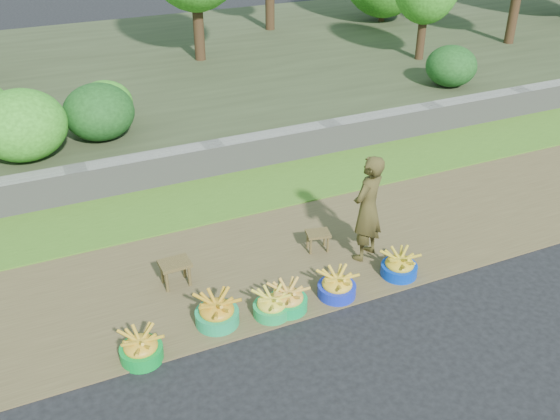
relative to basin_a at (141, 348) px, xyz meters
name	(u,v)px	position (x,y,z in m)	size (l,w,h in m)	color
ground_plane	(328,313)	(2.19, -0.15, -0.16)	(120.00, 120.00, 0.00)	black
dirt_shoulder	(284,259)	(2.19, 1.10, -0.15)	(80.00, 2.50, 0.02)	brown
grass_verge	(231,194)	(2.19, 3.10, -0.14)	(80.00, 1.50, 0.04)	#467920
retaining_wall	(213,159)	(2.19, 3.95, 0.12)	(80.00, 0.35, 0.55)	gray
earth_bank	(143,78)	(2.19, 8.85, 0.09)	(80.00, 10.00, 0.50)	#353F25
basin_a	(141,348)	(0.00, 0.00, 0.00)	(0.47, 0.47, 0.35)	#058F2C
basin_b	(217,312)	(0.94, 0.21, 0.02)	(0.51, 0.51, 0.38)	#17985A
basin_c	(272,305)	(1.57, 0.09, -0.01)	(0.44, 0.44, 0.33)	green
basin_d	(288,299)	(1.79, 0.11, 0.00)	(0.47, 0.47, 0.35)	#079D49
basin_e	(337,286)	(2.45, 0.10, 0.00)	(0.47, 0.47, 0.35)	#1429C2
basin_f	(399,266)	(3.39, 0.14, 0.00)	(0.47, 0.47, 0.35)	#0433B5
stool_left	(175,267)	(0.72, 1.13, 0.13)	(0.39, 0.30, 0.34)	brown
stool_right	(318,236)	(2.71, 1.09, 0.09)	(0.36, 0.30, 0.28)	brown
vendor_woman	(368,208)	(3.21, 0.70, 0.60)	(0.54, 0.35, 1.48)	black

